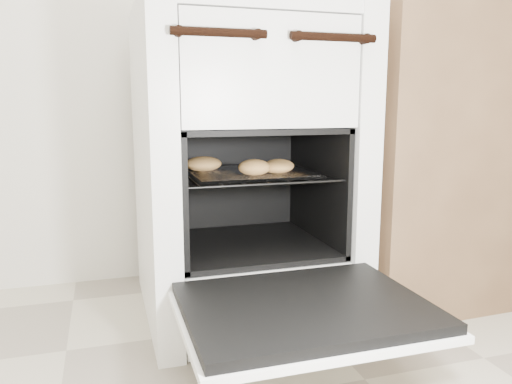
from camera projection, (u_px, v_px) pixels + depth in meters
stove at (242, 168)px, 1.48m from camera, size 0.58×0.65×0.90m
oven_door at (304, 310)px, 1.06m from camera, size 0.53×0.41×0.04m
oven_rack at (248, 174)px, 1.42m from camera, size 0.43×0.41×0.01m
foil_sheet at (250, 173)px, 1.40m from camera, size 0.33×0.29×0.01m
baked_rolls at (246, 166)px, 1.36m from camera, size 0.32×0.25×0.04m
counter at (459, 146)px, 1.74m from camera, size 0.98×0.67×0.96m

